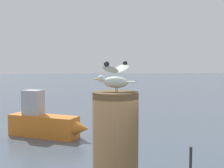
% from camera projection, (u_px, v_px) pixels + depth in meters
% --- Properties ---
extents(mooring_post, '(0.40, 0.40, 0.97)m').
position_uv_depth(mooring_post, '(115.00, 147.00, 2.84)').
color(mooring_post, brown).
rests_on(mooring_post, harbor_quay).
extents(seagull, '(0.37, 0.53, 0.27)m').
position_uv_depth(seagull, '(115.00, 77.00, 2.79)').
color(seagull, tan).
rests_on(seagull, mooring_post).
extents(boat_orange, '(3.11, 2.17, 1.70)m').
position_uv_depth(boat_orange, '(47.00, 123.00, 11.71)').
color(boat_orange, orange).
rests_on(boat_orange, ground_plane).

